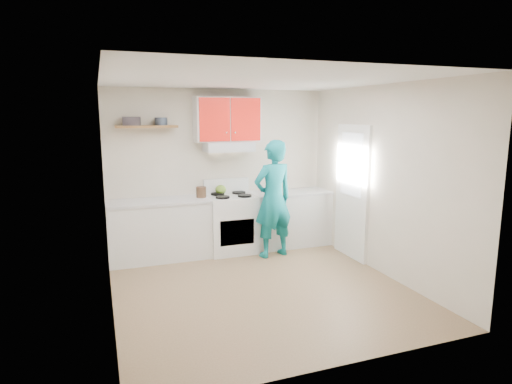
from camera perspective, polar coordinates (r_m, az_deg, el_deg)
name	(u,v)px	position (r m, az deg, el deg)	size (l,w,h in m)	color
floor	(260,288)	(5.71, 0.50, -12.46)	(3.80, 3.80, 0.00)	brown
ceiling	(260,80)	(5.29, 0.54, 14.53)	(3.60, 3.80, 0.04)	white
back_wall	(219,170)	(7.14, -4.87, 2.91)	(3.60, 0.04, 2.60)	beige
front_wall	(341,224)	(3.67, 11.06, -4.17)	(3.60, 0.04, 2.60)	beige
left_wall	(106,198)	(5.02, -19.11, -0.70)	(0.04, 3.80, 2.60)	beige
right_wall	(382,181)	(6.21, 16.27, 1.45)	(0.04, 3.80, 2.60)	beige
door	(352,192)	(6.81, 12.51, 0.00)	(0.05, 0.85, 2.05)	white
door_glass	(351,165)	(6.73, 12.45, 3.55)	(0.01, 0.55, 0.95)	white
counter_left	(159,230)	(6.81, -12.58, -4.95)	(1.52, 0.60, 0.90)	silver
counter_right	(289,219)	(7.40, 4.41, -3.53)	(1.32, 0.60, 0.90)	silver
stove	(231,224)	(7.02, -3.27, -4.19)	(0.76, 0.65, 0.92)	white
range_hood	(229,147)	(6.92, -3.63, 5.98)	(0.76, 0.44, 0.15)	silver
upper_cabinets	(227,119)	(6.95, -3.80, 9.50)	(1.02, 0.33, 0.70)	red
shelf	(146,127)	(6.72, -14.21, 8.35)	(0.90, 0.30, 0.04)	brown
books	(132,121)	(6.67, -16.04, 8.95)	(0.24, 0.18, 0.13)	#373037
tin	(161,121)	(6.77, -12.38, 9.07)	(0.19, 0.19, 0.12)	#333D4C
kettle	(221,190)	(7.05, -4.66, 0.31)	(0.18, 0.18, 0.15)	olive
crock	(201,193)	(6.80, -7.22, -0.11)	(0.16, 0.16, 0.19)	#47301F
cutting_board	(268,194)	(7.12, 1.64, -0.26)	(0.30, 0.22, 0.02)	olive
silicone_mat	(304,192)	(7.43, 6.38, 0.06)	(0.32, 0.27, 0.01)	red
person	(273,199)	(6.69, 2.27, -0.93)	(0.66, 0.44, 1.82)	#0D6F75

